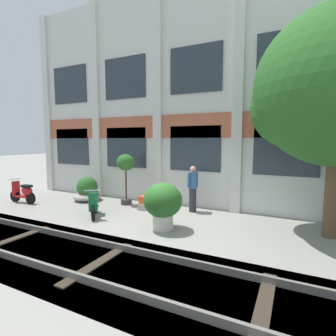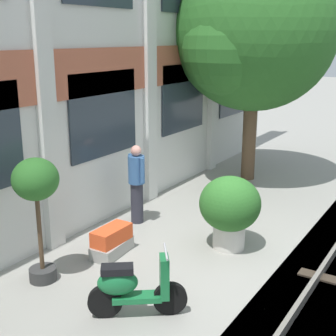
% 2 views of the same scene
% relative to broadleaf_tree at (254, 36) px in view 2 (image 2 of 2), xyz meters
% --- Properties ---
extents(ground_plane, '(80.00, 80.00, 0.00)m').
position_rel_broadleaf_tree_xyz_m(ground_plane, '(-4.35, -1.26, -3.77)').
color(ground_plane, gray).
extents(apartment_facade, '(16.05, 0.64, 8.50)m').
position_rel_broadleaf_tree_xyz_m(apartment_facade, '(-4.35, 1.60, 0.45)').
color(apartment_facade, silver).
rests_on(apartment_facade, ground).
extents(broadleaf_tree, '(4.36, 4.15, 5.89)m').
position_rel_broadleaf_tree_xyz_m(broadleaf_tree, '(0.00, 0.00, 0.00)').
color(broadleaf_tree, brown).
rests_on(broadleaf_tree, ground).
extents(potted_plant_square_trough, '(0.89, 0.49, 0.51)m').
position_rel_broadleaf_tree_xyz_m(potted_plant_square_trough, '(-5.63, 0.20, -3.53)').
color(potted_plant_square_trough, gray).
rests_on(potted_plant_square_trough, ground).
extents(potted_plant_tall_urn, '(0.71, 0.71, 2.02)m').
position_rel_broadleaf_tree_xyz_m(potted_plant_tall_urn, '(-6.94, 0.55, -2.26)').
color(potted_plant_tall_urn, '#333333').
rests_on(potted_plant_tall_urn, ground).
extents(potted_plant_ribbed_drum, '(1.12, 1.12, 1.36)m').
position_rel_broadleaf_tree_xyz_m(potted_plant_ribbed_drum, '(-4.26, -1.43, -2.99)').
color(potted_plant_ribbed_drum, beige).
rests_on(potted_plant_ribbed_drum, ground).
extents(scooter_near_curb, '(0.91, 1.15, 0.98)m').
position_rel_broadleaf_tree_xyz_m(scooter_near_curb, '(-6.97, -1.26, -3.34)').
color(scooter_near_curb, black).
rests_on(scooter_near_curb, ground).
extents(resident_by_doorway, '(0.34, 0.50, 1.65)m').
position_rel_broadleaf_tree_xyz_m(resident_by_doorway, '(-4.16, 0.71, -2.89)').
color(resident_by_doorway, '#282833').
rests_on(resident_by_doorway, ground).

